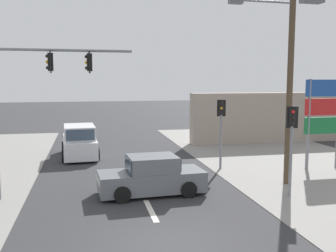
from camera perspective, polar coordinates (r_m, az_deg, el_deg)
name	(u,v)px	position (r m, az deg, el deg)	size (l,w,h in m)	color
ground_plane	(168,246)	(11.44, 0.01, -16.97)	(140.00, 140.00, 0.00)	#303033
lane_dash_mid	(151,210)	(14.18, -2.52, -12.12)	(0.20, 2.40, 0.01)	silver
lane_dash_far	(134,176)	(18.94, -4.97, -7.24)	(0.20, 2.40, 0.01)	silver
utility_pole_midground_right	(289,51)	(17.66, 17.09, 10.30)	(3.78, 0.44, 10.78)	#4C3D2B
traffic_signal_mast	(30,91)	(15.80, -19.39, 4.78)	(5.29, 0.52, 6.00)	slate
pedestal_signal_right_kerb	(292,136)	(15.97, 17.50, -1.36)	(0.43, 0.31, 3.56)	slate
pedestal_signal_far_median	(221,122)	(20.07, 7.72, 0.54)	(0.44, 0.31, 3.56)	slate
shopping_plaza_sign	(324,111)	(21.42, 21.71, 2.03)	(2.10, 0.16, 4.60)	slate
shopfront_wall_far	(271,118)	(29.48, 14.76, 1.20)	(12.00, 1.00, 3.60)	#A39384
sedan_oncoming_near	(152,177)	(15.89, -2.41, -7.39)	(4.33, 2.09, 1.56)	slate
suv_oncoming_mid	(80,142)	(23.80, -12.72, -2.29)	(2.25, 4.63, 1.90)	silver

